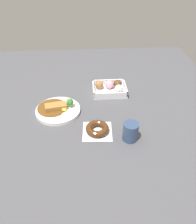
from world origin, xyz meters
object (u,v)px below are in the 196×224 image
at_px(chocolate_ring_donut, 97,129).
at_px(coffee_mug, 131,132).
at_px(donut_box, 110,88).
at_px(curry_plate, 58,109).

distance_m(chocolate_ring_donut, coffee_mug, 0.16).
xyz_separation_m(donut_box, chocolate_ring_donut, (0.10, 0.34, -0.01)).
distance_m(curry_plate, donut_box, 0.34).
relative_size(donut_box, chocolate_ring_donut, 1.35).
height_order(donut_box, coffee_mug, coffee_mug).
relative_size(chocolate_ring_donut, coffee_mug, 1.62).
xyz_separation_m(curry_plate, donut_box, (-0.29, -0.18, 0.01)).
height_order(curry_plate, chocolate_ring_donut, curry_plate).
bearing_deg(donut_box, coffee_mug, 96.36).
distance_m(donut_box, coffee_mug, 0.40).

